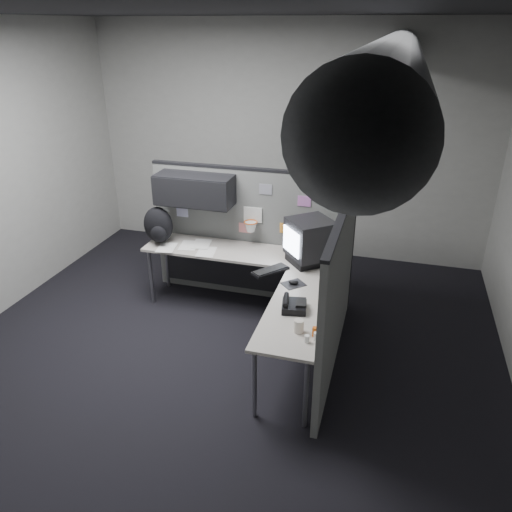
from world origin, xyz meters
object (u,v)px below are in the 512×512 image
(keyboard, at_px, (270,270))
(backpack, at_px, (158,226))
(desk, at_px, (256,273))
(monitor, at_px, (310,241))
(phone, at_px, (294,305))

(keyboard, distance_m, backpack, 1.54)
(desk, xyz_separation_m, backpack, (-1.27, 0.25, 0.33))
(backpack, bearing_deg, monitor, -7.71)
(desk, xyz_separation_m, phone, (0.60, -0.83, 0.16))
(desk, relative_size, backpack, 5.27)
(desk, distance_m, monitor, 0.69)
(monitor, bearing_deg, phone, -82.43)
(desk, distance_m, backpack, 1.33)
(desk, relative_size, phone, 8.40)
(monitor, xyz_separation_m, phone, (0.05, -1.02, -0.21))
(phone, bearing_deg, keyboard, 120.04)
(keyboard, height_order, phone, phone)
(phone, relative_size, backpack, 0.63)
(desk, xyz_separation_m, keyboard, (0.20, -0.15, 0.13))
(phone, distance_m, backpack, 2.16)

